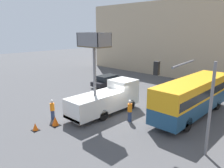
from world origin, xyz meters
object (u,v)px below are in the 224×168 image
at_px(road_worker_near_truck, 52,110).
at_px(parked_car_curbside, 108,81).
at_px(utility_truck, 106,97).
at_px(traffic_cone_mid_road, 35,127).
at_px(traffic_light_pole, 189,90).
at_px(road_worker_directing, 130,111).
at_px(traffic_cone_near_truck, 55,121).
at_px(city_bus, 193,95).

relative_size(road_worker_near_truck, parked_car_curbside, 0.37).
height_order(utility_truck, traffic_cone_mid_road, utility_truck).
distance_m(utility_truck, traffic_light_pole, 8.35).
xyz_separation_m(utility_truck, parked_car_curbside, (-6.84, 7.05, -0.77)).
distance_m(road_worker_directing, parked_car_curbside, 11.87).
bearing_deg(road_worker_near_truck, traffic_cone_near_truck, -170.22).
bearing_deg(city_bus, traffic_cone_mid_road, 147.80).
height_order(utility_truck, city_bus, utility_truck).
xyz_separation_m(city_bus, traffic_cone_mid_road, (-7.28, -11.09, -1.66)).
relative_size(utility_truck, parked_car_curbside, 1.54).
bearing_deg(road_worker_directing, traffic_light_pole, 155.56).
relative_size(city_bus, traffic_light_pole, 1.80).
height_order(city_bus, traffic_cone_mid_road, city_bus).
relative_size(city_bus, parked_car_curbside, 2.17).
bearing_deg(parked_car_curbside, traffic_cone_near_truck, -63.84).
relative_size(utility_truck, road_worker_near_truck, 4.17).
xyz_separation_m(traffic_light_pole, road_worker_near_truck, (-10.28, -3.42, -3.07)).
xyz_separation_m(traffic_cone_near_truck, parked_car_curbside, (-5.79, 11.78, 0.40)).
relative_size(traffic_cone_near_truck, parked_car_curbside, 0.17).
height_order(utility_truck, traffic_light_pole, utility_truck).
xyz_separation_m(road_worker_near_truck, road_worker_directing, (5.04, 4.22, 0.08)).
bearing_deg(parked_car_curbside, road_worker_near_truck, -68.04).
distance_m(city_bus, traffic_cone_near_truck, 11.92).
bearing_deg(traffic_cone_mid_road, city_bus, 56.73).
distance_m(city_bus, road_worker_directing, 5.83).
height_order(city_bus, road_worker_directing, city_bus).
bearing_deg(road_worker_near_truck, traffic_light_pole, -128.40).
height_order(traffic_cone_mid_road, parked_car_curbside, parked_car_curbside).
bearing_deg(traffic_cone_mid_road, road_worker_directing, 56.88).
xyz_separation_m(road_worker_directing, parked_car_curbside, (-9.57, 7.02, -0.18)).
bearing_deg(traffic_cone_near_truck, traffic_cone_mid_road, -102.03).
relative_size(utility_truck, traffic_cone_mid_road, 11.99).
bearing_deg(road_worker_near_truck, traffic_cone_mid_road, 147.27).
distance_m(road_worker_near_truck, traffic_cone_mid_road, 2.35).
height_order(road_worker_near_truck, road_worker_directing, road_worker_directing).
bearing_deg(city_bus, road_worker_near_truck, 138.74).
distance_m(traffic_cone_near_truck, traffic_cone_mid_road, 1.57).
height_order(city_bus, traffic_light_pole, traffic_light_pole).
distance_m(utility_truck, city_bus, 7.63).
bearing_deg(parked_car_curbside, city_bus, -9.91).
xyz_separation_m(utility_truck, road_worker_near_truck, (-2.31, -4.19, -0.66)).
xyz_separation_m(traffic_light_pole, parked_car_curbside, (-14.81, 7.82, -3.17)).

